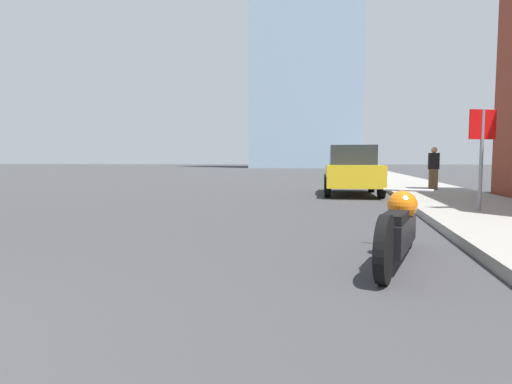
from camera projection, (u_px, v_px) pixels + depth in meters
sidewalk at (379, 173)px, 38.56m from camera, size 2.96×240.00×0.15m
motorcycle at (399, 227)px, 4.60m from camera, size 0.86×2.41×0.82m
parked_car_yellow at (352, 170)px, 14.12m from camera, size 2.09×4.38×1.72m
parked_car_silver at (352, 167)px, 26.61m from camera, size 1.98×4.34×1.72m
parked_car_red at (349, 165)px, 37.07m from camera, size 2.23×4.12×1.72m
parked_car_green at (349, 165)px, 47.58m from camera, size 1.86×4.17×1.69m
stop_sign at (482, 142)px, 8.11m from camera, size 0.57×0.26×2.07m
pedestrian at (434, 168)px, 14.49m from camera, size 0.36×0.22×1.56m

